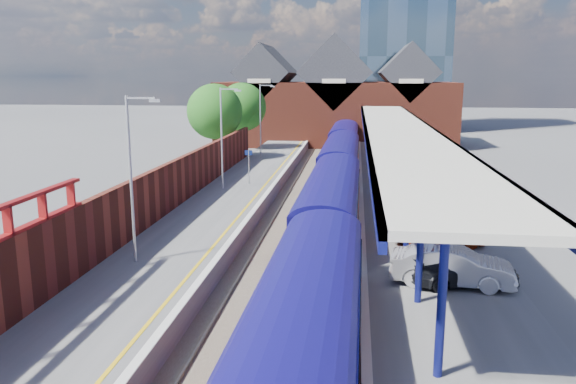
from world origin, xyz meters
name	(u,v)px	position (x,y,z in m)	size (l,w,h in m)	color
ground	(322,183)	(0.00, 30.00, 0.00)	(240.00, 240.00, 0.00)	#5B5B5E
ballast_bed	(313,211)	(0.00, 20.00, 0.03)	(6.00, 76.00, 0.06)	#473D33
rails	(313,210)	(0.00, 20.00, 0.12)	(4.51, 76.00, 0.14)	slate
left_platform	(231,202)	(-5.50, 20.00, 0.50)	(5.00, 76.00, 1.00)	#565659
right_platform	(405,207)	(6.00, 20.00, 0.50)	(6.00, 76.00, 1.00)	#565659
coping_left	(265,195)	(-3.15, 20.00, 1.02)	(0.30, 76.00, 0.05)	silver
coping_right	(361,198)	(3.15, 20.00, 1.02)	(0.30, 76.00, 0.05)	silver
yellow_line	(256,195)	(-3.75, 20.00, 1.01)	(0.14, 76.00, 0.01)	yellow
train	(337,175)	(1.49, 22.18, 2.12)	(3.01, 65.93, 3.45)	#120D60
canopy	(398,130)	(5.48, 21.95, 5.25)	(4.50, 52.00, 4.48)	#0F1358
lamp_post_b	(134,169)	(-6.36, 6.00, 4.99)	(1.48, 0.18, 7.00)	#A5A8AA
lamp_post_c	(223,132)	(-6.36, 22.00, 4.99)	(1.48, 0.18, 7.00)	#A5A8AA
lamp_post_d	(262,116)	(-6.36, 38.00, 4.99)	(1.48, 0.18, 7.00)	#A5A8AA
platform_sign	(249,161)	(-5.00, 24.00, 2.69)	(0.55, 0.08, 2.50)	#A5A8AA
brick_wall	(159,192)	(-8.10, 13.54, 2.45)	(0.35, 50.00, 3.86)	maroon
station_building	(335,102)	(0.00, 58.00, 5.45)	(30.00, 12.12, 13.78)	maroon
glass_tower	(404,3)	(10.00, 80.00, 20.20)	(14.20, 14.20, 40.30)	#435F73
tree_near	(216,113)	(-10.35, 35.91, 5.35)	(5.20, 5.20, 8.10)	#382314
tree_far	(243,108)	(-9.35, 43.91, 5.35)	(5.20, 5.20, 8.10)	#382314
parked_car_red	(438,229)	(6.67, 10.20, 1.73)	(1.73, 4.30, 1.46)	#A02D0D
parked_car_silver	(452,266)	(6.43, 4.86, 1.75)	(1.59, 4.56, 1.50)	silver
parked_car_dark	(463,269)	(6.88, 4.93, 1.61)	(1.71, 4.20, 1.22)	black
parked_car_blue	(413,173)	(7.04, 26.18, 1.66)	(2.18, 4.73, 1.31)	navy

